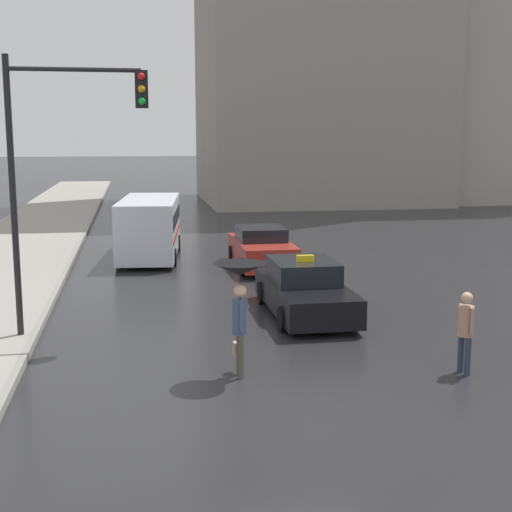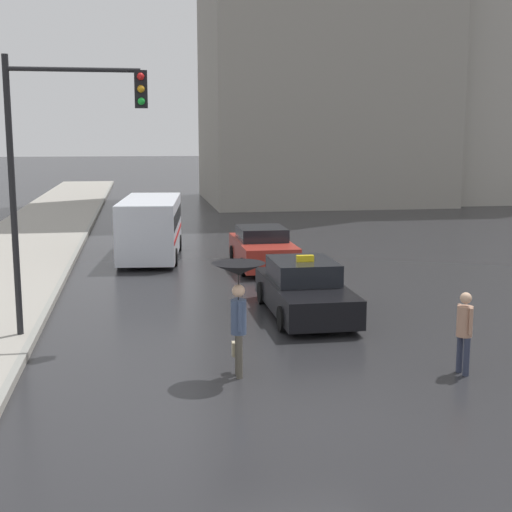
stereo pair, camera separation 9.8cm
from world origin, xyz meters
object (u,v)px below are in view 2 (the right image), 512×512
sedan_red (262,249)px  pedestrian_with_umbrella (238,286)px  ambulance_van (151,225)px  pedestrian_man (464,327)px  traffic_light (63,149)px  taxi (304,290)px

sedan_red → pedestrian_with_umbrella: (-2.40, -11.13, 1.10)m
ambulance_van → pedestrian_man: size_ratio=3.67×
sedan_red → traffic_light: traffic_light is taller
ambulance_van → traffic_light: (-2.01, -10.65, 3.03)m
ambulance_van → traffic_light: traffic_light is taller
ambulance_van → pedestrian_with_umbrella: (1.38, -13.77, 0.52)m
ambulance_van → pedestrian_with_umbrella: 13.85m
taxi → sedan_red: taxi is taller
pedestrian_with_umbrella → traffic_light: bearing=48.8°
ambulance_van → pedestrian_man: bearing=117.4°
pedestrian_with_umbrella → pedestrian_man: size_ratio=1.37×
ambulance_van → pedestrian_man: 15.42m
ambulance_van → pedestrian_man: (5.67, -14.33, -0.30)m
traffic_light → ambulance_van: bearing=79.3°
taxi → ambulance_van: size_ratio=0.77×
ambulance_van → pedestrian_with_umbrella: size_ratio=2.69×
taxi → pedestrian_man: 5.40m
sedan_red → pedestrian_man: size_ratio=2.67×
sedan_red → ambulance_van: size_ratio=0.73×
ambulance_van → traffic_light: bearing=85.1°
taxi → ambulance_van: ambulance_van is taller
traffic_light → taxi: bearing=13.2°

